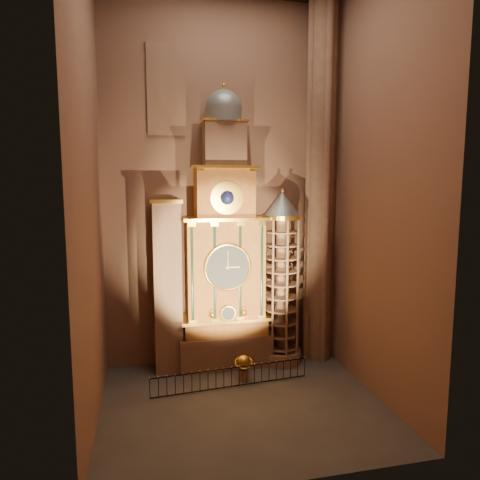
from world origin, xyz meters
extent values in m
plane|color=#383330|center=(0.00, 0.00, 0.00)|extent=(14.00, 14.00, 0.00)
plane|color=#885D49|center=(0.00, 6.00, 11.00)|extent=(22.00, 0.00, 22.00)
plane|color=#885D49|center=(-7.00, 0.00, 11.00)|extent=(0.00, 22.00, 22.00)
plane|color=#885D49|center=(7.00, 0.00, 11.00)|extent=(0.00, 22.00, 22.00)
cube|color=#8C634C|center=(0.00, 5.00, 1.00)|extent=(5.60, 2.20, 2.00)
cube|color=#9C4722|center=(0.00, 5.00, 2.50)|extent=(5.00, 2.00, 1.00)
cube|color=#FFC74B|center=(0.00, 4.95, 3.05)|extent=(5.40, 2.30, 0.18)
cube|color=#9C4722|center=(0.00, 5.00, 6.00)|extent=(4.60, 2.00, 6.00)
cylinder|color=black|center=(-2.05, 4.14, 6.00)|extent=(0.32, 0.32, 5.60)
cylinder|color=black|center=(-0.75, 4.14, 6.00)|extent=(0.32, 0.32, 5.60)
cylinder|color=black|center=(0.75, 4.14, 6.00)|extent=(0.32, 0.32, 5.60)
cylinder|color=black|center=(2.05, 4.14, 6.00)|extent=(0.32, 0.32, 5.60)
cube|color=#FFC74B|center=(0.00, 4.95, 9.05)|extent=(5.00, 2.25, 0.18)
cylinder|color=#2D3033|center=(0.00, 3.99, 6.30)|extent=(2.60, 0.12, 2.60)
torus|color=#FFC74B|center=(0.00, 3.94, 6.30)|extent=(2.80, 0.16, 2.80)
cylinder|color=#FFC74B|center=(0.00, 3.84, 3.60)|extent=(0.90, 0.10, 0.90)
sphere|color=#FFC74B|center=(-0.95, 3.89, 3.55)|extent=(0.36, 0.36, 0.36)
sphere|color=#FFC74B|center=(0.95, 3.89, 3.55)|extent=(0.36, 0.36, 0.36)
cube|color=#9C4722|center=(0.00, 5.00, 10.50)|extent=(3.40, 1.80, 3.00)
sphere|color=#0C163F|center=(0.00, 4.09, 10.30)|extent=(0.80, 0.80, 0.80)
cube|color=#FFC74B|center=(0.00, 4.95, 12.05)|extent=(3.80, 2.00, 0.15)
cube|color=#8C634C|center=(0.00, 5.00, 13.30)|extent=(2.40, 1.60, 2.60)
sphere|color=slate|center=(0.00, 5.00, 15.40)|extent=(2.10, 2.10, 2.10)
cylinder|color=#FFC74B|center=(0.00, 5.00, 16.30)|extent=(0.14, 0.14, 0.80)
cube|color=#8C634C|center=(-3.40, 5.00, 5.00)|extent=(1.60, 1.40, 10.00)
cube|color=#FFC74B|center=(-3.40, 4.58, 3.00)|extent=(1.35, 0.10, 2.10)
cube|color=#4D1514|center=(-3.40, 4.52, 3.00)|extent=(1.05, 0.04, 1.75)
cube|color=#FFC74B|center=(-3.40, 4.58, 5.60)|extent=(1.35, 0.10, 2.10)
cube|color=#4D1514|center=(-3.40, 4.52, 5.60)|extent=(1.05, 0.04, 1.75)
cube|color=#FFC74B|center=(-3.40, 4.58, 8.20)|extent=(1.35, 0.10, 2.10)
cube|color=#4D1514|center=(-3.40, 4.52, 8.20)|extent=(1.05, 0.04, 1.75)
cube|color=#FFC74B|center=(-3.40, 5.00, 10.10)|extent=(1.80, 1.60, 0.20)
cylinder|color=#8C634C|center=(3.50, 4.70, 0.40)|extent=(2.50, 2.50, 0.80)
cylinder|color=#8C634C|center=(3.50, 4.70, 4.90)|extent=(0.70, 0.70, 8.20)
cylinder|color=#FFC74B|center=(3.50, 4.70, 9.10)|extent=(2.40, 2.40, 0.25)
cone|color=slate|center=(3.50, 4.70, 9.90)|extent=(2.30, 2.30, 1.50)
sphere|color=#FFC74B|center=(3.50, 4.70, 10.70)|extent=(0.20, 0.20, 0.20)
cylinder|color=#8C634C|center=(6.10, 5.00, 11.00)|extent=(1.60, 1.60, 22.00)
cylinder|color=#8C634C|center=(6.90, 5.00, 11.00)|extent=(0.44, 0.44, 22.00)
cylinder|color=#8C634C|center=(5.30, 5.00, 11.00)|extent=(0.44, 0.44, 22.00)
cylinder|color=#8C634C|center=(6.10, 5.80, 11.00)|extent=(0.44, 0.44, 22.00)
cylinder|color=#8C634C|center=(6.10, 4.20, 11.00)|extent=(0.44, 0.44, 22.00)
cube|color=navy|center=(-3.20, 5.94, 16.50)|extent=(2.00, 0.10, 5.00)
cube|color=#8C634C|center=(-3.20, 5.88, 16.50)|extent=(2.20, 0.06, 5.20)
cylinder|color=#8C634C|center=(0.64, 2.66, 0.32)|extent=(0.55, 0.55, 0.64)
sphere|color=#BB8634|center=(0.64, 2.66, 1.05)|extent=(0.82, 0.82, 0.82)
torus|color=#BB8634|center=(0.64, 2.66, 1.05)|extent=(1.20, 1.16, 0.44)
cube|color=black|center=(-0.22, 1.84, 1.15)|extent=(8.75, 0.84, 0.05)
cube|color=black|center=(-0.22, 1.84, 0.10)|extent=(8.75, 0.84, 0.05)
camera|label=1|loc=(-4.61, -19.88, 10.91)|focal=32.00mm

